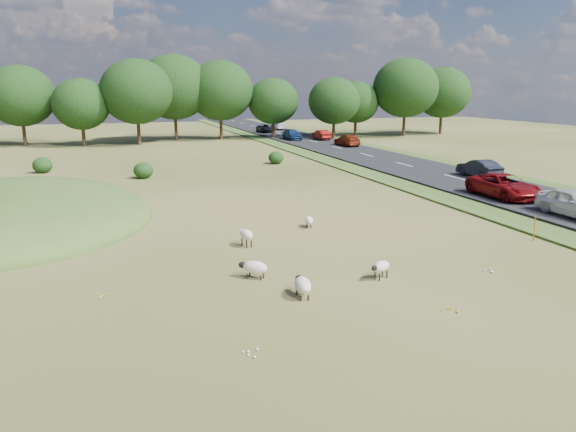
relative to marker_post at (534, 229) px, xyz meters
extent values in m
plane|color=#374D18|center=(-13.01, 20.71, -0.60)|extent=(160.00, 160.00, 0.00)
ellipsoid|color=#33561E|center=(-25.01, 12.71, -0.60)|extent=(16.00, 20.00, 4.00)
cube|color=black|center=(6.99, 30.71, -0.47)|extent=(8.00, 150.00, 0.25)
cylinder|color=black|center=(-28.94, 56.96, 1.20)|extent=(0.44, 0.44, 3.61)
ellipsoid|color=black|center=(-28.94, 56.96, 5.61)|extent=(8.41, 8.41, 7.57)
cylinder|color=black|center=(-21.82, 54.14, 0.91)|extent=(0.44, 0.44, 3.02)
ellipsoid|color=black|center=(-21.82, 54.14, 4.60)|extent=(7.04, 7.04, 6.34)
cylinder|color=black|center=(-15.09, 53.69, 1.35)|extent=(0.44, 0.44, 3.90)
ellipsoid|color=black|center=(-15.09, 53.69, 6.11)|extent=(9.09, 9.09, 8.18)
cylinder|color=black|center=(-9.76, 58.61, 1.51)|extent=(0.44, 0.44, 4.22)
ellipsoid|color=black|center=(-9.76, 58.61, 6.67)|extent=(9.85, 9.85, 8.86)
cylinder|color=black|center=(-3.56, 57.66, 1.37)|extent=(0.44, 0.44, 3.94)
ellipsoid|color=black|center=(-3.56, 57.66, 6.19)|extent=(9.20, 9.20, 8.28)
cylinder|color=black|center=(3.86, 56.72, 0.94)|extent=(0.44, 0.44, 3.09)
ellipsoid|color=black|center=(3.86, 56.72, 4.72)|extent=(7.20, 7.20, 6.48)
cylinder|color=black|center=(11.76, 53.17, 0.96)|extent=(0.44, 0.44, 3.12)
ellipsoid|color=black|center=(11.76, 53.17, 4.78)|extent=(7.29, 7.29, 6.56)
cylinder|color=black|center=(16.89, 56.97, 0.87)|extent=(0.44, 0.44, 2.93)
ellipsoid|color=black|center=(16.89, 56.97, 4.45)|extent=(6.84, 6.84, 6.16)
cylinder|color=black|center=(23.85, 54.67, 1.48)|extent=(0.44, 0.44, 4.16)
ellipsoid|color=black|center=(23.85, 54.67, 6.57)|extent=(9.71, 9.71, 8.74)
cylinder|color=black|center=(31.54, 56.61, 1.27)|extent=(0.44, 0.44, 3.74)
ellipsoid|color=black|center=(31.54, 56.61, 5.83)|extent=(8.72, 8.72, 7.84)
ellipsoid|color=black|center=(-16.58, 25.55, 0.05)|extent=(1.60, 1.60, 1.31)
ellipsoid|color=black|center=(-3.71, 30.64, 0.01)|extent=(1.49, 1.49, 1.22)
ellipsoid|color=black|center=(-24.69, 31.30, 0.08)|extent=(1.66, 1.66, 1.36)
cylinder|color=#D8590C|center=(0.00, 0.00, 0.00)|extent=(0.06, 0.06, 1.20)
ellipsoid|color=beige|center=(-13.19, -3.58, -0.13)|extent=(0.66, 1.11, 0.54)
ellipsoid|color=black|center=(-13.13, -3.01, -0.09)|extent=(0.29, 0.37, 0.27)
cylinder|color=black|center=(-13.29, -3.26, -0.50)|extent=(0.08, 0.08, 0.20)
cylinder|color=black|center=(-13.03, -3.29, -0.50)|extent=(0.08, 0.08, 0.20)
cylinder|color=black|center=(-13.35, -3.88, -0.50)|extent=(0.08, 0.08, 0.20)
cylinder|color=black|center=(-13.09, -3.90, -0.50)|extent=(0.08, 0.08, 0.20)
ellipsoid|color=beige|center=(-14.26, -1.07, -0.15)|extent=(1.12, 1.06, 0.52)
ellipsoid|color=black|center=(-14.68, -0.72, -0.12)|extent=(0.41, 0.40, 0.26)
cylinder|color=black|center=(-14.56, -0.98, -0.51)|extent=(0.07, 0.07, 0.19)
cylinder|color=black|center=(-14.40, -0.79, -0.51)|extent=(0.07, 0.07, 0.19)
cylinder|color=black|center=(-14.11, -1.36, -0.51)|extent=(0.07, 0.07, 0.19)
cylinder|color=black|center=(-13.95, -1.17, -0.51)|extent=(0.07, 0.07, 0.19)
ellipsoid|color=beige|center=(-13.48, 3.39, -0.03)|extent=(0.65, 1.00, 0.47)
ellipsoid|color=silver|center=(-13.58, 3.88, 0.01)|extent=(0.28, 0.34, 0.24)
cylinder|color=black|center=(-13.65, 3.63, -0.43)|extent=(0.07, 0.07, 0.34)
cylinder|color=black|center=(-13.42, 3.68, -0.43)|extent=(0.07, 0.07, 0.34)
cylinder|color=black|center=(-13.55, 3.10, -0.43)|extent=(0.07, 0.07, 0.34)
cylinder|color=black|center=(-13.32, 3.15, -0.43)|extent=(0.07, 0.07, 0.34)
ellipsoid|color=beige|center=(-9.43, 5.95, -0.23)|extent=(0.63, 0.91, 0.42)
ellipsoid|color=silver|center=(-9.54, 5.52, -0.20)|extent=(0.26, 0.31, 0.21)
cylinder|color=black|center=(-9.39, 5.70, -0.52)|extent=(0.06, 0.06, 0.15)
cylinder|color=black|center=(-9.59, 5.75, -0.52)|extent=(0.06, 0.06, 0.15)
cylinder|color=black|center=(-9.27, 6.16, -0.52)|extent=(0.06, 0.06, 0.15)
cylinder|color=black|center=(-9.47, 6.21, -0.52)|extent=(0.06, 0.06, 0.15)
ellipsoid|color=beige|center=(-9.62, -2.67, -0.09)|extent=(0.94, 0.76, 0.42)
ellipsoid|color=black|center=(-10.02, -2.86, -0.06)|extent=(0.33, 0.30, 0.21)
cylinder|color=black|center=(-9.79, -2.86, -0.45)|extent=(0.06, 0.06, 0.30)
cylinder|color=black|center=(-9.88, -2.68, -0.45)|extent=(0.06, 0.06, 0.30)
cylinder|color=black|center=(-9.35, -2.65, -0.45)|extent=(0.06, 0.06, 0.30)
cylinder|color=black|center=(-9.45, -2.47, -0.45)|extent=(0.06, 0.06, 0.30)
imported|color=maroon|center=(8.89, 42.04, 0.33)|extent=(1.91, 4.71, 1.37)
imported|color=maroon|center=(5.09, 8.61, 0.41)|extent=(2.51, 5.44, 1.51)
imported|color=black|center=(8.89, 16.27, 0.35)|extent=(1.49, 4.26, 1.40)
imported|color=white|center=(8.89, 70.80, 0.37)|extent=(2.01, 4.94, 1.43)
imported|color=black|center=(5.09, 65.28, 0.27)|extent=(2.05, 4.46, 1.24)
imported|color=maroon|center=(8.89, 50.65, 0.31)|extent=(1.40, 4.01, 1.32)
imported|color=navy|center=(5.09, 51.94, 0.39)|extent=(1.76, 4.37, 1.49)
imported|color=silver|center=(5.09, 2.77, 0.42)|extent=(1.82, 4.53, 1.54)
camera|label=1|loc=(-19.53, -21.24, 6.70)|focal=35.00mm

